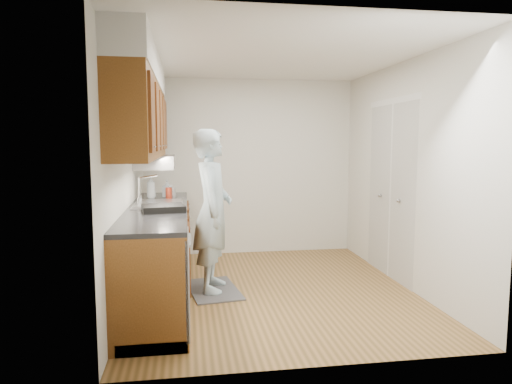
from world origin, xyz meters
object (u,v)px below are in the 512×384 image
person (213,200)px  soap_bottle_a (151,187)px  soda_can (169,193)px  steel_can (173,193)px  dish_rack (163,208)px  soap_bottle_b (167,188)px

person → soap_bottle_a: size_ratio=7.07×
soap_bottle_a → soda_can: soap_bottle_a is taller
steel_can → soda_can: bearing=-129.2°
person → soda_can: (-0.48, 0.63, 0.01)m
person → dish_rack: bearing=137.0°
soap_bottle_a → soap_bottle_b: (0.18, 0.13, -0.03)m
soap_bottle_b → dish_rack: 1.23m
person → soap_bottle_b: 0.97m
soap_bottle_b → dish_rack: bearing=-89.6°
soda_can → steel_can: 0.08m
soap_bottle_a → soda_can: bearing=-16.5°
soda_can → soap_bottle_b: bearing=96.6°
soda_can → steel_can: soda_can is taller
person → steel_can: (-0.44, 0.69, 0.01)m
soap_bottle_a → dish_rack: size_ratio=0.70×
soap_bottle_a → steel_can: (0.26, -0.00, -0.07)m
soap_bottle_a → soda_can: size_ratio=2.08×
person → soap_bottle_a: 0.98m
soda_can → dish_rack: bearing=-90.8°
person → dish_rack: person is taller
person → soap_bottle_b: size_ratio=9.30×
soap_bottle_a → soap_bottle_b: soap_bottle_a is taller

